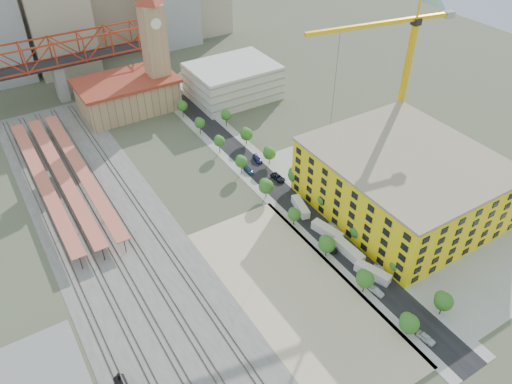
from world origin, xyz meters
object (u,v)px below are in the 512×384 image
car_0 (426,338)px  site_trailer_b (349,251)px  site_trailer_d (300,207)px  tower_crane (400,61)px  construction_building (403,182)px  site_trailer_c (327,231)px  site_trailer_a (373,273)px  clock_tower (153,35)px

car_0 → site_trailer_b: bearing=75.7°
site_trailer_d → car_0: 52.93m
tower_crane → site_trailer_d: 56.31m
construction_building → site_trailer_b: bearing=-163.1°
construction_building → site_trailer_d: construction_building is taller
site_trailer_d → car_0: (-3.00, -52.84, -0.50)m
tower_crane → site_trailer_c: bearing=-151.3°
site_trailer_a → site_trailer_b: (0.00, 9.41, 0.07)m
clock_tower → site_trailer_a: clock_tower is taller
construction_building → site_trailer_d: (-26.00, 14.35, -8.14)m
construction_building → site_trailer_a: 32.27m
clock_tower → construction_building: clock_tower is taller
tower_crane → site_trailer_a: bearing=-136.0°
site_trailer_b → site_trailer_d: (0.00, 22.25, -0.12)m
site_trailer_c → tower_crane: bearing=15.9°
tower_crane → car_0: tower_crane is taller
site_trailer_a → clock_tower: bearing=74.9°
site_trailer_b → site_trailer_d: 22.25m
clock_tower → site_trailer_b: bearing=-85.8°
tower_crane → site_trailer_a: tower_crane is taller
construction_building → site_trailer_b: 28.33m
clock_tower → site_trailer_d: 90.28m
construction_building → site_trailer_b: size_ratio=4.98×
site_trailer_a → site_trailer_c: site_trailer_c is taller
clock_tower → tower_crane: bearing=-54.5°
construction_building → site_trailer_b: (-26.00, -7.90, -8.02)m
tower_crane → site_trailer_b: size_ratio=5.31×
site_trailer_c → car_0: 40.08m
site_trailer_a → car_0: (-3.00, -21.18, -0.54)m
site_trailer_b → car_0: site_trailer_b is taller
tower_crane → site_trailer_d: bearing=-165.4°
construction_building → site_trailer_c: size_ratio=5.14×
site_trailer_c → site_trailer_d: (0.00, 12.88, -0.07)m
construction_building → site_trailer_b: construction_building is taller
site_trailer_d → clock_tower: bearing=109.3°
clock_tower → site_trailer_c: size_ratio=5.28×
tower_crane → site_trailer_c: size_ratio=5.48×
tower_crane → site_trailer_d: tower_crane is taller
construction_building → site_trailer_c: construction_building is taller
construction_building → site_trailer_c: (-26.00, 1.47, -8.06)m
site_trailer_b → clock_tower: bearing=92.3°
car_0 → clock_tower: bearing=83.4°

